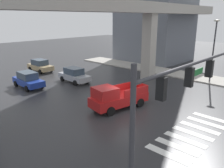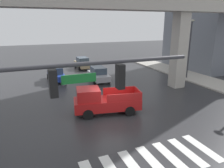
# 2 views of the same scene
# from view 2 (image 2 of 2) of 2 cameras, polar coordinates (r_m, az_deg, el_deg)

# --- Properties ---
(ground_plane) EXTENTS (120.00, 120.00, 0.00)m
(ground_plane) POSITION_cam_2_polar(r_m,az_deg,el_deg) (16.03, -0.45, -8.83)
(ground_plane) COLOR #2D2D30
(crosswalk_stripes) EXTENTS (7.15, 2.80, 0.01)m
(crosswalk_stripes) POSITION_cam_2_polar(r_m,az_deg,el_deg) (11.56, 11.08, -20.08)
(crosswalk_stripes) COLOR silver
(crosswalk_stripes) RESTS_ON ground
(elevated_overpass) EXTENTS (52.44, 2.11, 9.13)m
(elevated_overpass) POSITION_cam_2_polar(r_m,az_deg,el_deg) (18.75, -5.88, 19.13)
(elevated_overpass) COLOR #ADA89E
(elevated_overpass) RESTS_ON ground
(pickup_truck) EXTENTS (5.36, 2.81, 2.08)m
(pickup_truck) POSITION_cam_2_polar(r_m,az_deg,el_deg) (16.25, -2.39, -4.70)
(pickup_truck) COLOR red
(pickup_truck) RESTS_ON ground
(sedan_tan) EXTENTS (2.04, 4.34, 1.72)m
(sedan_tan) POSITION_cam_2_polar(r_m,az_deg,el_deg) (32.97, -8.02, 5.73)
(sedan_tan) COLOR tan
(sedan_tan) RESTS_ON ground
(sedan_blue) EXTENTS (2.04, 4.34, 1.72)m
(sedan_blue) POSITION_cam_2_polar(r_m,az_deg,el_deg) (26.38, -15.08, 2.68)
(sedan_blue) COLOR #1E3899
(sedan_blue) RESTS_ON ground
(sedan_silver) EXTENTS (2.08, 4.36, 1.72)m
(sedan_silver) POSITION_cam_2_polar(r_m,az_deg,el_deg) (25.46, -3.71, 2.73)
(sedan_silver) COLOR #A8AAAF
(sedan_silver) RESTS_ON ground
(traffic_signal_mast) EXTENTS (8.69, 0.32, 6.20)m
(traffic_signal_mast) POSITION_cam_2_polar(r_m,az_deg,el_deg) (6.60, -25.28, -5.28)
(traffic_signal_mast) COLOR #38383D
(traffic_signal_mast) RESTS_ON ground
(street_lamp_mid_block) EXTENTS (0.44, 0.70, 7.24)m
(street_lamp_mid_block) POSITION_cam_2_polar(r_m,az_deg,el_deg) (27.60, 20.56, 10.60)
(street_lamp_mid_block) COLOR #38383D
(street_lamp_mid_block) RESTS_ON ground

